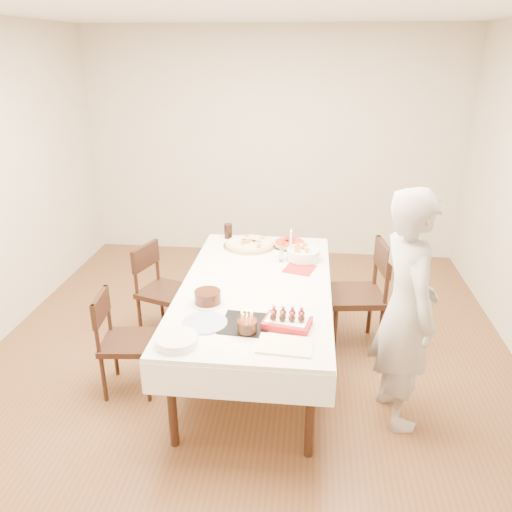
# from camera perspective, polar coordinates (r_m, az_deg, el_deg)

# --- Properties ---
(floor) EXTENTS (5.00, 5.00, 0.00)m
(floor) POSITION_cam_1_polar(r_m,az_deg,el_deg) (4.29, -0.92, -11.85)
(floor) COLOR brown
(floor) RESTS_ON ground
(wall_back) EXTENTS (4.50, 0.04, 2.70)m
(wall_back) POSITION_cam_1_polar(r_m,az_deg,el_deg) (6.13, 1.92, 12.43)
(wall_back) COLOR beige
(wall_back) RESTS_ON floor
(wall_front) EXTENTS (4.50, 0.04, 2.70)m
(wall_front) POSITION_cam_1_polar(r_m,az_deg,el_deg) (1.55, -13.58, -22.43)
(wall_front) COLOR beige
(wall_front) RESTS_ON floor
(ceiling) EXTENTS (5.00, 5.00, 0.00)m
(ceiling) POSITION_cam_1_polar(r_m,az_deg,el_deg) (3.55, -1.23, 26.96)
(ceiling) COLOR white
(ceiling) RESTS_ON wall_back
(dining_table) EXTENTS (1.73, 2.38, 0.75)m
(dining_table) POSITION_cam_1_polar(r_m,az_deg,el_deg) (4.03, 0.00, -8.05)
(dining_table) COLOR white
(dining_table) RESTS_ON floor
(chair_right_savory) EXTENTS (0.55, 0.55, 0.97)m
(chair_right_savory) POSITION_cam_1_polar(r_m,az_deg,el_deg) (4.35, 11.26, -4.46)
(chair_right_savory) COLOR black
(chair_right_savory) RESTS_ON floor
(chair_left_savory) EXTENTS (0.55, 0.55, 0.85)m
(chair_left_savory) POSITION_cam_1_polar(r_m,az_deg,el_deg) (4.53, -10.37, -4.03)
(chair_left_savory) COLOR black
(chair_left_savory) RESTS_ON floor
(chair_left_dessert) EXTENTS (0.45, 0.45, 0.81)m
(chair_left_dessert) POSITION_cam_1_polar(r_m,az_deg,el_deg) (3.90, -14.40, -9.53)
(chair_left_dessert) COLOR black
(chair_left_dessert) RESTS_ON floor
(person) EXTENTS (0.53, 0.69, 1.67)m
(person) POSITION_cam_1_polar(r_m,az_deg,el_deg) (3.44, 16.76, -6.02)
(person) COLOR #A19D98
(person) RESTS_ON floor
(pizza_white) EXTENTS (0.53, 0.53, 0.04)m
(pizza_white) POSITION_cam_1_polar(r_m,az_deg,el_deg) (4.58, -0.73, 1.37)
(pizza_white) COLOR beige
(pizza_white) RESTS_ON dining_table
(pizza_pepperoni) EXTENTS (0.36, 0.36, 0.04)m
(pizza_pepperoni) POSITION_cam_1_polar(r_m,az_deg,el_deg) (4.60, 3.86, 1.42)
(pizza_pepperoni) COLOR red
(pizza_pepperoni) RESTS_ON dining_table
(red_placemat) EXTENTS (0.29, 0.29, 0.01)m
(red_placemat) POSITION_cam_1_polar(r_m,az_deg,el_deg) (4.13, 4.98, -1.50)
(red_placemat) COLOR #B21E1E
(red_placemat) RESTS_ON dining_table
(pasta_bowl) EXTENTS (0.36, 0.36, 0.09)m
(pasta_bowl) POSITION_cam_1_polar(r_m,az_deg,el_deg) (4.29, 5.41, 0.22)
(pasta_bowl) COLOR white
(pasta_bowl) RESTS_ON dining_table
(taper_candle) EXTENTS (0.07, 0.07, 0.29)m
(taper_candle) POSITION_cam_1_polar(r_m,az_deg,el_deg) (4.25, 4.00, 1.34)
(taper_candle) COLOR white
(taper_candle) RESTS_ON dining_table
(shaker_pair) EXTENTS (0.12, 0.12, 0.11)m
(shaker_pair) POSITION_cam_1_polar(r_m,az_deg,el_deg) (4.24, 2.91, 0.03)
(shaker_pair) COLOR white
(shaker_pair) RESTS_ON dining_table
(cola_glass) EXTENTS (0.10, 0.10, 0.14)m
(cola_glass) POSITION_cam_1_polar(r_m,az_deg,el_deg) (4.77, -3.20, 2.86)
(cola_glass) COLOR black
(cola_glass) RESTS_ON dining_table
(layer_cake) EXTENTS (0.28, 0.28, 0.10)m
(layer_cake) POSITION_cam_1_polar(r_m,az_deg,el_deg) (3.57, -5.55, -4.73)
(layer_cake) COLOR #34170D
(layer_cake) RESTS_ON dining_table
(cake_board) EXTENTS (0.34, 0.34, 0.01)m
(cake_board) POSITION_cam_1_polar(r_m,az_deg,el_deg) (3.32, -1.16, -7.78)
(cake_board) COLOR black
(cake_board) RESTS_ON dining_table
(birthday_cake) EXTENTS (0.14, 0.14, 0.14)m
(birthday_cake) POSITION_cam_1_polar(r_m,az_deg,el_deg) (3.19, -1.03, -7.48)
(birthday_cake) COLOR #32170D
(birthday_cake) RESTS_ON dining_table
(strawberry_box) EXTENTS (0.34, 0.26, 0.08)m
(strawberry_box) POSITION_cam_1_polar(r_m,az_deg,el_deg) (3.28, 3.59, -7.49)
(strawberry_box) COLOR maroon
(strawberry_box) RESTS_ON dining_table
(box_lid) EXTENTS (0.35, 0.25, 0.03)m
(box_lid) POSITION_cam_1_polar(r_m,az_deg,el_deg) (3.10, 3.33, -10.25)
(box_lid) COLOR beige
(box_lid) RESTS_ON dining_table
(plate_stack) EXTENTS (0.30, 0.30, 0.05)m
(plate_stack) POSITION_cam_1_polar(r_m,az_deg,el_deg) (3.14, -9.02, -9.49)
(plate_stack) COLOR white
(plate_stack) RESTS_ON dining_table
(china_plate) EXTENTS (0.35, 0.35, 0.01)m
(china_plate) POSITION_cam_1_polar(r_m,az_deg,el_deg) (3.34, -5.87, -7.59)
(china_plate) COLOR white
(china_plate) RESTS_ON dining_table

